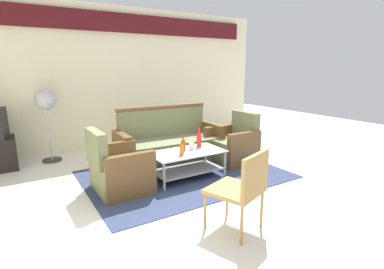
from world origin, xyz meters
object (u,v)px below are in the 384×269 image
Objects in this scene: pedestal_fan at (46,104)px; wicker_chair at (243,185)px; armchair_left at (119,171)px; bottle_brown at (183,145)px; couch at (169,145)px; coffee_table at (187,161)px; cup at (192,146)px; bottle_orange at (182,150)px; armchair_right at (233,146)px; bottle_red at (199,140)px.

pedestal_fan is 3.80m from wicker_chair.
armchair_left is 3.56× the size of bottle_brown.
couch is 0.79m from coffee_table.
bottle_orange is at bearing -147.87° from cup.
armchair_left reaches higher than wicker_chair.
armchair_right is at bearing 13.27° from coffee_table.
pedestal_fan is at bearing -163.61° from armchair_left.
armchair_left is 2.12m from pedestal_fan.
wicker_chair is (-0.27, -1.61, -0.01)m from bottle_brown.
coffee_table is at bearing -50.70° from pedestal_fan.
bottle_orange is 0.33m from cup.
bottle_orange is 0.17× the size of pedestal_fan.
cup is 1.66m from wicker_chair.
coffee_table is at bearing -65.86° from bottle_brown.
armchair_right reaches higher than wicker_chair.
bottle_orange is 0.23m from bottle_brown.
bottle_brown is (0.14, 0.18, 0.01)m from bottle_orange.
armchair_right is 2.29m from wicker_chair.
bottle_brown is (-0.03, 0.06, 0.23)m from coffee_table.
pedestal_fan is at bearing 135.90° from bottle_red.
armchair_left is (-1.13, -0.71, -0.03)m from couch.
armchair_left is 0.77× the size of coffee_table.
coffee_table is 0.41m from bottle_red.
armchair_left reaches higher than bottle_brown.
bottle_red is at bearing 11.42° from bottle_brown.
bottle_orange is at bearing 76.15° from armchair_left.
wicker_chair is at bearing -109.26° from bottle_red.
armchair_left reaches higher than bottle_red.
couch is at bearing 105.29° from bottle_red.
wicker_chair is (0.72, -1.62, 0.21)m from armchair_left.
pedestal_fan is (-1.59, 1.91, 0.51)m from bottle_brown.
bottle_brown is (-0.14, -0.72, 0.19)m from couch.
armchair_right is 1.01× the size of wicker_chair.
couch is at bearing 60.79° from wicker_chair.
armchair_right is at bearing -32.40° from pedestal_fan.
armchair_left is 1.00× the size of armchair_right.
bottle_orange is at bearing 106.11° from armchair_right.
armchair_left is 1.79m from wicker_chair.
bottle_orange is 1.44m from wicker_chair.
pedestal_fan is (-1.61, 1.97, 0.74)m from coffee_table.
couch is 0.96m from bottle_orange.
coffee_table is at bearing 85.05° from armchair_left.
bottle_red is at bearing 107.09° from couch.
couch reaches higher than armchair_right.
armchair_left is at bearing 167.25° from bottle_orange.
cup is at bearing 91.96° from couch.
coffee_table is 0.87× the size of pedestal_fan.
coffee_table is at bearing 60.01° from wicker_chair.
couch is 2.21m from pedestal_fan.
cup is 0.08× the size of pedestal_fan.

